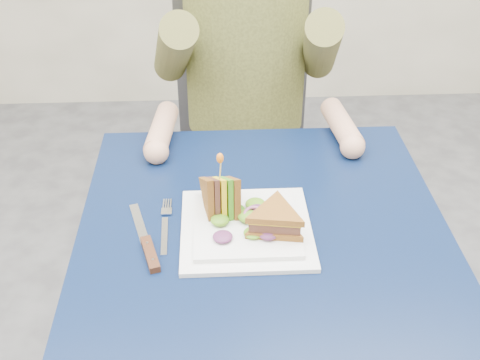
{
  "coord_description": "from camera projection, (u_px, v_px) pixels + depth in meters",
  "views": [
    {
      "loc": [
        -0.09,
        -0.97,
        1.5
      ],
      "look_at": [
        -0.05,
        0.02,
        0.82
      ],
      "focal_mm": 45.0,
      "sensor_mm": 36.0,
      "label": 1
    }
  ],
  "objects": [
    {
      "name": "diner",
      "position": [
        246.0,
        28.0,
        1.64
      ],
      "size": [
        0.54,
        0.59,
        0.74
      ],
      "color": "#4F5225",
      "rests_on": "chair"
    },
    {
      "name": "fork",
      "position": [
        165.0,
        227.0,
        1.21
      ],
      "size": [
        0.02,
        0.18,
        0.01
      ],
      "color": "silver",
      "rests_on": "table"
    },
    {
      "name": "table",
      "position": [
        262.0,
        249.0,
        1.28
      ],
      "size": [
        0.75,
        0.75,
        0.73
      ],
      "color": "black",
      "rests_on": "ground"
    },
    {
      "name": "toothpick",
      "position": [
        220.0,
        170.0,
        1.18
      ],
      "size": [
        0.01,
        0.01,
        0.06
      ],
      "primitive_type": "cylinder",
      "rotation": [
        0.14,
        0.07,
        0.0
      ],
      "color": "tan",
      "rests_on": "sandwich_upright"
    },
    {
      "name": "plate",
      "position": [
        246.0,
        227.0,
        1.2
      ],
      "size": [
        0.26,
        0.26,
        0.02
      ],
      "color": "white",
      "rests_on": "table"
    },
    {
      "name": "sandwich_upright",
      "position": [
        221.0,
        197.0,
        1.21
      ],
      "size": [
        0.09,
        0.15,
        0.15
      ],
      "color": "brown",
      "rests_on": "plate"
    },
    {
      "name": "chair",
      "position": [
        244.0,
        127.0,
        1.94
      ],
      "size": [
        0.42,
        0.4,
        0.93
      ],
      "color": "#47474C",
      "rests_on": "ground"
    },
    {
      "name": "sandwich_flat",
      "position": [
        275.0,
        220.0,
        1.16
      ],
      "size": [
        0.15,
        0.15,
        0.05
      ],
      "color": "brown",
      "rests_on": "plate"
    },
    {
      "name": "lettuce_spill",
      "position": [
        248.0,
        216.0,
        1.2
      ],
      "size": [
        0.15,
        0.13,
        0.02
      ],
      "primitive_type": null,
      "color": "#337A14",
      "rests_on": "plate"
    },
    {
      "name": "knife",
      "position": [
        148.0,
        248.0,
        1.15
      ],
      "size": [
        0.08,
        0.22,
        0.02
      ],
      "color": "silver",
      "rests_on": "table"
    },
    {
      "name": "toothpick_frill",
      "position": [
        220.0,
        158.0,
        1.16
      ],
      "size": [
        0.01,
        0.01,
        0.02
      ],
      "primitive_type": "ellipsoid",
      "color": "orange",
      "rests_on": "sandwich_upright"
    },
    {
      "name": "onion_ring",
      "position": [
        254.0,
        215.0,
        1.19
      ],
      "size": [
        0.04,
        0.04,
        0.02
      ],
      "primitive_type": "torus",
      "rotation": [
        0.44,
        0.0,
        0.0
      ],
      "color": "#9E4C7A",
      "rests_on": "plate"
    }
  ]
}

